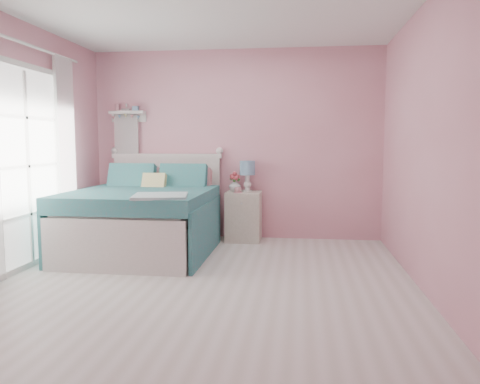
% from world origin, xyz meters
% --- Properties ---
extents(floor, '(4.50, 4.50, 0.00)m').
position_xyz_m(floor, '(0.00, 0.00, 0.00)').
color(floor, beige).
rests_on(floor, ground).
extents(room_shell, '(4.50, 4.50, 4.50)m').
position_xyz_m(room_shell, '(0.00, 0.00, 1.58)').
color(room_shell, '#CF8391').
rests_on(room_shell, floor).
extents(bed, '(1.61, 2.03, 1.17)m').
position_xyz_m(bed, '(-0.97, 1.23, 0.40)').
color(bed, silver).
rests_on(bed, floor).
extents(nightstand, '(0.46, 0.46, 0.67)m').
position_xyz_m(nightstand, '(0.14, 2.00, 0.34)').
color(nightstand, beige).
rests_on(nightstand, floor).
extents(table_lamp, '(0.21, 0.21, 0.41)m').
position_xyz_m(table_lamp, '(0.19, 2.06, 0.96)').
color(table_lamp, white).
rests_on(table_lamp, nightstand).
extents(vase, '(0.17, 0.17, 0.17)m').
position_xyz_m(vase, '(0.02, 2.04, 0.75)').
color(vase, silver).
rests_on(vase, nightstand).
extents(teacup, '(0.12, 0.12, 0.07)m').
position_xyz_m(teacup, '(0.08, 1.87, 0.71)').
color(teacup, '#CB888F').
rests_on(teacup, nightstand).
extents(roses, '(0.14, 0.11, 0.12)m').
position_xyz_m(roses, '(0.02, 2.04, 0.87)').
color(roses, '#BD404B').
rests_on(roses, vase).
extents(wall_shelf, '(0.50, 0.15, 0.25)m').
position_xyz_m(wall_shelf, '(-1.53, 2.19, 1.73)').
color(wall_shelf, silver).
rests_on(wall_shelf, room_shell).
extents(hanging_dress, '(0.34, 0.03, 0.72)m').
position_xyz_m(hanging_dress, '(-1.55, 2.18, 1.40)').
color(hanging_dress, white).
rests_on(hanging_dress, room_shell).
extents(french_door, '(0.04, 1.32, 2.16)m').
position_xyz_m(french_door, '(-1.97, 0.40, 1.07)').
color(french_door, silver).
rests_on(french_door, floor).
extents(curtain_far, '(0.04, 0.40, 2.32)m').
position_xyz_m(curtain_far, '(-1.92, 1.14, 1.18)').
color(curtain_far, white).
rests_on(curtain_far, floor).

